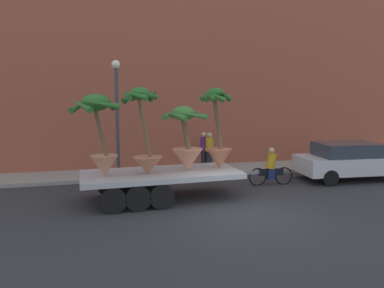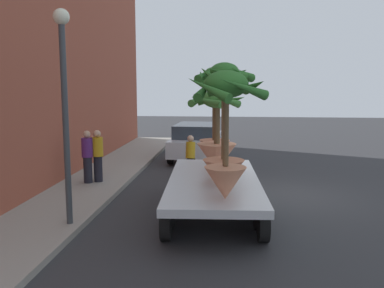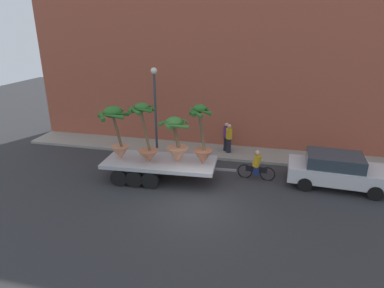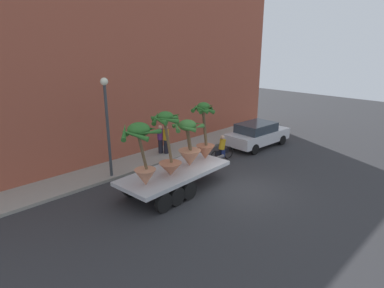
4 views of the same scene
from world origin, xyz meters
name	(u,v)px [view 2 (image 2 of 4)]	position (x,y,z in m)	size (l,w,h in m)	color
ground_plane	(283,195)	(0.00, 0.00, 0.00)	(60.00, 60.00, 0.00)	#2D2D30
sidewalk	(88,188)	(0.00, 6.10, 0.07)	(24.00, 2.20, 0.15)	gray
building_facade	(28,33)	(0.00, 7.80, 4.88)	(24.00, 1.20, 9.76)	#9E4C38
flatbed_trailer	(214,190)	(-2.52, 2.00, 0.75)	(6.41, 2.53, 0.98)	#B7BABF
potted_palm_rear	(215,124)	(-0.23, 2.09, 2.16)	(1.19, 1.15, 2.85)	#B26647
potted_palm_middle	(226,131)	(-4.27, 1.69, 2.41)	(1.59, 1.66, 2.64)	tan
potted_palm_front	(224,133)	(-2.84, 1.77, 2.21)	(1.40, 1.40, 2.86)	#C17251
potted_palm_extra	(217,136)	(-1.41, 1.99, 1.96)	(1.55, 1.58, 2.23)	tan
cyclist	(191,158)	(2.31, 3.06, 0.67)	(1.84, 0.37, 1.54)	black
parked_car	(196,140)	(5.96, 3.15, 0.83)	(4.56, 2.21, 1.58)	silver
pedestrian_near_gate	(98,155)	(0.59, 5.95, 1.04)	(0.36, 0.36, 1.71)	black
pedestrian_far_left	(87,156)	(0.40, 6.23, 1.04)	(0.36, 0.36, 1.71)	black
street_lamp	(64,90)	(-3.57, 5.30, 3.23)	(0.36, 0.36, 4.83)	#383D42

